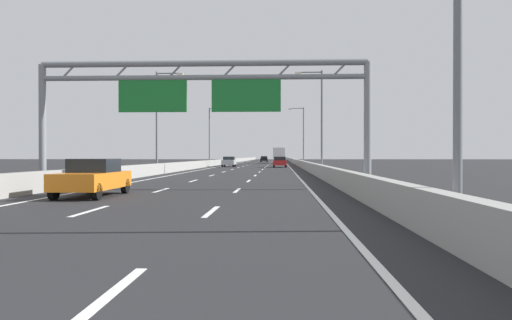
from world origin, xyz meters
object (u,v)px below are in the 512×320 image
at_px(streetlamp_left_mid, 159,116).
at_px(streetlamp_right_mid, 319,115).
at_px(black_car, 264,159).
at_px(sign_gantry, 202,91).
at_px(silver_car, 229,162).
at_px(streetlamp_right_far, 302,133).
at_px(box_truck, 279,155).
at_px(streetlamp_left_far, 211,133).
at_px(red_car, 280,162).
at_px(orange_car, 93,177).

distance_m(streetlamp_left_mid, streetlamp_right_mid, 14.93).
height_order(streetlamp_left_mid, black_car, streetlamp_left_mid).
distance_m(sign_gantry, silver_car, 49.55).
height_order(streetlamp_right_far, black_car, streetlamp_right_far).
distance_m(sign_gantry, box_truck, 82.36).
bearing_deg(streetlamp_left_far, silver_car, -66.26).
height_order(sign_gantry, box_truck, sign_gantry).
bearing_deg(streetlamp_right_far, silver_car, -141.67).
bearing_deg(streetlamp_right_mid, red_car, 98.55).
bearing_deg(box_truck, red_car, -89.77).
bearing_deg(red_car, streetlamp_left_mid, -115.04).
relative_size(streetlamp_left_far, black_car, 2.10).
bearing_deg(silver_car, streetlamp_left_far, 113.74).
height_order(sign_gantry, streetlamp_right_far, streetlamp_right_far).
xyz_separation_m(streetlamp_left_mid, streetlamp_right_far, (14.93, 35.81, 0.00)).
bearing_deg(streetlamp_left_mid, orange_car, -82.12).
relative_size(streetlamp_left_far, streetlamp_right_far, 1.00).
bearing_deg(streetlamp_left_far, streetlamp_left_mid, -90.00).
bearing_deg(red_car, sign_gantry, -94.77).
height_order(streetlamp_right_mid, streetlamp_left_far, same).
xyz_separation_m(orange_car, box_truck, (7.41, 87.00, 0.99)).
distance_m(orange_car, silver_car, 54.04).
bearing_deg(streetlamp_left_mid, silver_car, 81.89).
height_order(streetlamp_right_far, box_truck, streetlamp_right_far).
height_order(red_car, box_truck, box_truck).
relative_size(silver_car, red_car, 0.91).
bearing_deg(black_car, orange_car, -91.78).
bearing_deg(box_truck, streetlamp_right_mid, -86.39).
bearing_deg(streetlamp_right_mid, black_car, 95.14).
xyz_separation_m(silver_car, black_car, (3.38, 58.64, -0.02)).
distance_m(sign_gantry, streetlamp_right_far, 58.50).
bearing_deg(red_car, orange_car, -98.40).
height_order(streetlamp_right_mid, orange_car, streetlamp_right_mid).
bearing_deg(black_car, streetlamp_left_mid, -94.82).
bearing_deg(red_car, streetlamp_left_far, 134.17).
bearing_deg(black_car, sign_gantry, -89.89).
relative_size(red_car, box_truck, 0.52).
distance_m(sign_gantry, orange_car, 7.28).
bearing_deg(streetlamp_right_far, red_car, -107.36).
relative_size(streetlamp_left_mid, streetlamp_left_far, 1.00).
height_order(streetlamp_right_mid, silver_car, streetlamp_right_mid).
distance_m(streetlamp_right_far, orange_car, 63.96).
xyz_separation_m(black_car, red_car, (4.07, -61.51, 0.02)).
bearing_deg(red_car, streetlamp_right_mid, -81.45).
distance_m(black_car, red_car, 61.65).
bearing_deg(sign_gantry, red_car, 85.23).
distance_m(sign_gantry, streetlamp_left_mid, 23.43).
bearing_deg(sign_gantry, streetlamp_right_mid, 71.33).
bearing_deg(streetlamp_right_far, orange_car, -100.11).
xyz_separation_m(red_car, box_truck, (-0.15, 35.83, 0.98)).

